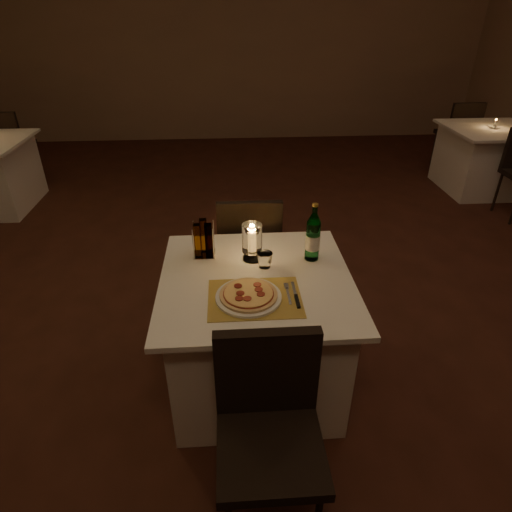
{
  "coord_description": "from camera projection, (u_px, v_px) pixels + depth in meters",
  "views": [
    {
      "loc": [
        -0.05,
        -2.27,
        1.97
      ],
      "look_at": [
        0.08,
        -0.4,
        0.86
      ],
      "focal_mm": 30.0,
      "sensor_mm": 36.0,
      "label": 1
    }
  ],
  "objects": [
    {
      "name": "floor",
      "position": [
        240.0,
        335.0,
        2.96
      ],
      "size": [
        8.0,
        10.0,
        0.02
      ],
      "primitive_type": "cube",
      "color": "#411E15",
      "rests_on": "ground"
    },
    {
      "name": "hurricane_candle",
      "position": [
        252.0,
        239.0,
        2.32
      ],
      "size": [
        0.11,
        0.11,
        0.21
      ],
      "color": "white",
      "rests_on": "main_table"
    },
    {
      "name": "wall_back",
      "position": [
        226.0,
        39.0,
        6.5
      ],
      "size": [
        8.0,
        0.02,
        3.0
      ],
      "primitive_type": "cube",
      "color": "#927055",
      "rests_on": "ground"
    },
    {
      "name": "neighbor_chair_lb",
      "position": [
        8.0,
        140.0,
        5.14
      ],
      "size": [
        0.42,
        0.42,
        0.9
      ],
      "color": "black",
      "rests_on": "ground"
    },
    {
      "name": "neighbor_chair_rb",
      "position": [
        460.0,
        129.0,
        5.6
      ],
      "size": [
        0.42,
        0.42,
        0.9
      ],
      "color": "black",
      "rests_on": "ground"
    },
    {
      "name": "cruet_caddy",
      "position": [
        204.0,
        240.0,
        2.37
      ],
      "size": [
        0.12,
        0.12,
        0.21
      ],
      "color": "white",
      "rests_on": "main_table"
    },
    {
      "name": "main_table",
      "position": [
        256.0,
        332.0,
        2.41
      ],
      "size": [
        1.0,
        1.0,
        0.74
      ],
      "color": "white",
      "rests_on": "ground"
    },
    {
      "name": "neighbor_candle_right",
      "position": [
        495.0,
        124.0,
        4.87
      ],
      "size": [
        0.03,
        0.03,
        0.11
      ],
      "color": "white",
      "rests_on": "neighbor_table_right"
    },
    {
      "name": "pizza",
      "position": [
        249.0,
        294.0,
        2.05
      ],
      "size": [
        0.28,
        0.28,
        0.02
      ],
      "color": "#D8B77F",
      "rests_on": "plate"
    },
    {
      "name": "placemat",
      "position": [
        255.0,
        298.0,
        2.07
      ],
      "size": [
        0.45,
        0.34,
        0.0
      ],
      "primitive_type": "cube",
      "color": "#AE8F3C",
      "rests_on": "main_table"
    },
    {
      "name": "chair_near",
      "position": [
        269.0,
        416.0,
        1.71
      ],
      "size": [
        0.42,
        0.42,
        0.9
      ],
      "color": "black",
      "rests_on": "ground"
    },
    {
      "name": "neighbor_table_right",
      "position": [
        485.0,
        159.0,
        5.08
      ],
      "size": [
        1.0,
        1.0,
        0.74
      ],
      "color": "white",
      "rests_on": "ground"
    },
    {
      "name": "water_bottle",
      "position": [
        313.0,
        237.0,
        2.32
      ],
      "size": [
        0.08,
        0.08,
        0.33
      ],
      "color": "#58A36B",
      "rests_on": "main_table"
    },
    {
      "name": "fork",
      "position": [
        288.0,
        292.0,
        2.1
      ],
      "size": [
        0.02,
        0.18,
        0.0
      ],
      "color": "silver",
      "rests_on": "placemat"
    },
    {
      "name": "plate",
      "position": [
        249.0,
        297.0,
        2.06
      ],
      "size": [
        0.32,
        0.32,
        0.01
      ],
      "primitive_type": "cylinder",
      "color": "white",
      "rests_on": "placemat"
    },
    {
      "name": "tumbler",
      "position": [
        265.0,
        260.0,
        2.3
      ],
      "size": [
        0.08,
        0.08,
        0.08
      ],
      "primitive_type": null,
      "color": "white",
      "rests_on": "main_table"
    },
    {
      "name": "knife",
      "position": [
        297.0,
        299.0,
        2.05
      ],
      "size": [
        0.02,
        0.22,
        0.01
      ],
      "color": "black",
      "rests_on": "placemat"
    },
    {
      "name": "chair_far",
      "position": [
        249.0,
        244.0,
        2.93
      ],
      "size": [
        0.42,
        0.42,
        0.9
      ],
      "color": "black",
      "rests_on": "ground"
    }
  ]
}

